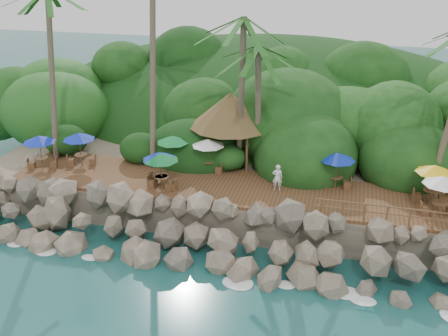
# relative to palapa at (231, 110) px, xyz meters

# --- Properties ---
(ground) EXTENTS (140.00, 140.00, 0.00)m
(ground) POSITION_rel_palapa_xyz_m (0.55, -9.80, -5.79)
(ground) COLOR #19514F
(ground) RESTS_ON ground
(land_base) EXTENTS (32.00, 25.20, 2.10)m
(land_base) POSITION_rel_palapa_xyz_m (0.55, 6.20, -4.74)
(land_base) COLOR gray
(land_base) RESTS_ON ground
(jungle_hill) EXTENTS (44.80, 28.00, 15.40)m
(jungle_hill) POSITION_rel_palapa_xyz_m (0.55, 13.70, -5.79)
(jungle_hill) COLOR #143811
(jungle_hill) RESTS_ON ground
(seawall) EXTENTS (29.00, 4.00, 2.30)m
(seawall) POSITION_rel_palapa_xyz_m (0.55, -7.80, -4.64)
(seawall) COLOR gray
(seawall) RESTS_ON ground
(terrace) EXTENTS (26.00, 5.00, 0.20)m
(terrace) POSITION_rel_palapa_xyz_m (0.55, -3.80, -3.59)
(terrace) COLOR brown
(terrace) RESTS_ON land_base
(jungle_foliage) EXTENTS (44.00, 16.00, 12.00)m
(jungle_foliage) POSITION_rel_palapa_xyz_m (0.55, 5.20, -5.79)
(jungle_foliage) COLOR #143811
(jungle_foliage) RESTS_ON ground
(foam_line) EXTENTS (25.20, 0.80, 0.06)m
(foam_line) POSITION_rel_palapa_xyz_m (0.55, -9.50, -5.76)
(foam_line) COLOR white
(foam_line) RESTS_ON ground
(palms) EXTENTS (31.19, 6.72, 13.88)m
(palms) POSITION_rel_palapa_xyz_m (2.21, -1.16, 6.32)
(palms) COLOR brown
(palms) RESTS_ON ground
(palapa) EXTENTS (5.26, 5.26, 4.60)m
(palapa) POSITION_rel_palapa_xyz_m (0.00, 0.00, 0.00)
(palapa) COLOR brown
(palapa) RESTS_ON ground
(dining_clusters) EXTENTS (25.64, 4.97, 2.21)m
(dining_clusters) POSITION_rel_palapa_xyz_m (0.14, -3.57, -1.66)
(dining_clusters) COLOR brown
(dining_clusters) RESTS_ON terrace
(railing) EXTENTS (7.20, 0.10, 1.00)m
(railing) POSITION_rel_palapa_xyz_m (9.73, -6.15, -2.88)
(railing) COLOR brown
(railing) RESTS_ON terrace
(waiter) EXTENTS (0.62, 0.44, 1.61)m
(waiter) POSITION_rel_palapa_xyz_m (3.70, -3.71, -2.69)
(waiter) COLOR white
(waiter) RESTS_ON terrace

